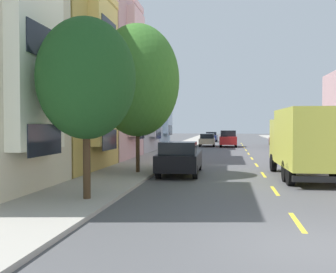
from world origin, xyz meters
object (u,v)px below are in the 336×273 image
parked_hatchback_burgundy (277,140)px  street_tree_second (138,80)px  parked_hatchback_navy (211,137)px  parked_wagon_champagne (207,140)px  moving_red_sedan (228,138)px  street_tree_nearest (86,79)px  parked_pickup_charcoal (284,141)px  delivery_box_truck (305,139)px  parked_pickup_black (180,158)px

parked_hatchback_burgundy → street_tree_second: bearing=-109.3°
parked_hatchback_navy → parked_wagon_champagne: size_ratio=0.86×
street_tree_second → moving_red_sedan: size_ratio=1.58×
parked_wagon_champagne → street_tree_nearest: bearing=-93.4°
street_tree_nearest → parked_hatchback_burgundy: (10.63, 37.80, -3.32)m
parked_hatchback_navy → parked_hatchback_burgundy: bearing=-50.6°
parked_pickup_charcoal → parked_wagon_champagne: (-8.62, 2.98, -0.02)m
street_tree_second → parked_wagon_champagne: size_ratio=1.60×
parked_pickup_charcoal → parked_hatchback_navy: bearing=118.6°
parked_pickup_charcoal → parked_hatchback_burgundy: size_ratio=1.33×
street_tree_nearest → delivery_box_truck: (8.21, 7.06, -2.20)m
delivery_box_truck → parked_pickup_black: 6.20m
delivery_box_truck → parked_hatchback_navy: 41.66m
street_tree_second → parked_wagon_champagne: (2.10, 27.93, -4.04)m
street_tree_second → parked_hatchback_burgundy: size_ratio=1.88×
street_tree_nearest → parked_pickup_charcoal: (10.72, 32.32, -3.25)m
delivery_box_truck → parked_wagon_champagne: 28.92m
parked_pickup_charcoal → parked_pickup_black: (-8.58, -24.51, 0.00)m
parked_wagon_champagne → parked_hatchback_burgundy: same height
street_tree_nearest → delivery_box_truck: 11.05m
street_tree_nearest → parked_pickup_black: street_tree_nearest is taller
street_tree_second → delivery_box_truck: size_ratio=1.04×
moving_red_sedan → parked_hatchback_burgundy: bearing=29.6°
delivery_box_truck → street_tree_second: bearing=177.8°
parked_hatchback_burgundy → moving_red_sedan: 6.94m
parked_pickup_black → parked_hatchback_navy: size_ratio=1.32×
delivery_box_truck → parked_pickup_charcoal: bearing=84.3°
parked_hatchback_navy → parked_wagon_champagne: (0.06, -12.94, 0.05)m
parked_wagon_champagne → parked_hatchback_burgundy: size_ratio=1.17×
parked_pickup_black → parked_hatchback_navy: 40.44m
parked_hatchback_burgundy → moving_red_sedan: size_ratio=0.84×
parked_pickup_charcoal → parked_pickup_black: same height
street_tree_second → parked_pickup_black: (2.14, 0.44, -4.01)m
delivery_box_truck → parked_pickup_charcoal: delivery_box_truck is taller
street_tree_second → parked_wagon_champagne: 28.30m
parked_pickup_charcoal → parked_hatchback_navy: size_ratio=1.32×
street_tree_nearest → parked_hatchback_burgundy: street_tree_nearest is taller
street_tree_nearest → parked_hatchback_navy: (2.04, 48.25, -3.32)m
street_tree_nearest → parked_hatchback_navy: 48.41m
parked_hatchback_navy → parked_hatchback_burgundy: size_ratio=1.00×
street_tree_nearest → parked_wagon_champagne: street_tree_nearest is taller
parked_pickup_black → parked_wagon_champagne: size_ratio=1.13×
street_tree_nearest → parked_hatchback_navy: street_tree_nearest is taller
street_tree_second → delivery_box_truck: bearing=-2.2°
parked_pickup_charcoal → parked_hatchback_burgundy: 5.48m
street_tree_second → delivery_box_truck: 8.73m
parked_pickup_black → parked_pickup_charcoal: bearing=70.7°
parked_hatchback_burgundy → street_tree_nearest: bearing=-105.7°
street_tree_second → parked_hatchback_navy: (2.04, 40.88, -4.09)m
street_tree_second → street_tree_nearest: bearing=-90.0°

